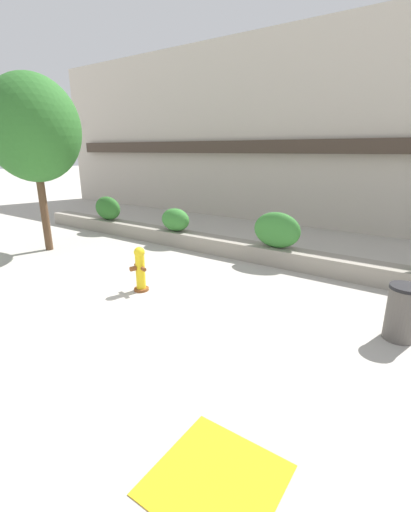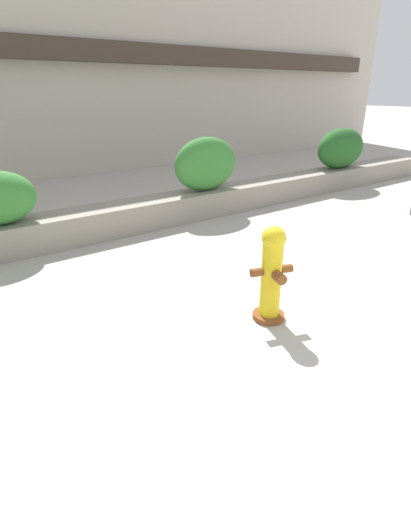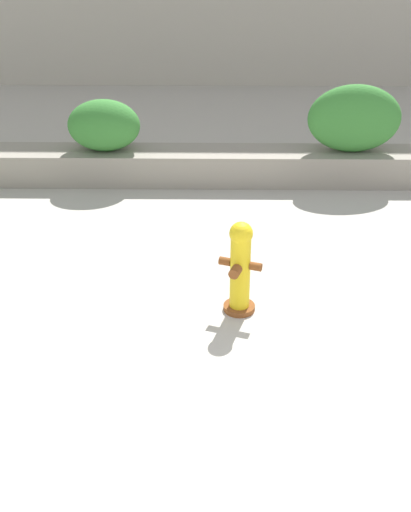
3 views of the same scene
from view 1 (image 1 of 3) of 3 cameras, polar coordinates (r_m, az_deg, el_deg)
ground_plane at (r=7.01m, az=-23.02°, el=-11.66°), size 120.00×120.00×0.00m
building_facade at (r=16.03m, az=15.83°, el=19.37°), size 30.00×1.36×8.00m
planter_wall_low at (r=10.99m, az=3.79°, el=1.50°), size 18.00×0.70×0.50m
hedge_bush_0 at (r=14.52m, az=-15.99°, el=7.66°), size 1.32×0.60×0.94m
hedge_bush_1 at (r=12.05m, az=-5.04°, el=6.05°), size 1.10×0.69×0.79m
hedge_bush_2 at (r=10.09m, az=11.80°, el=4.26°), size 1.41×0.57×1.04m
fire_hydrant at (r=8.21m, az=-10.85°, el=-2.08°), size 0.48×0.48×1.08m
street_tree at (r=12.34m, az=-26.84°, el=18.31°), size 3.04×2.74×5.44m
tactile_warning_pad at (r=4.18m, az=1.76°, el=-33.22°), size 1.26×1.26×0.01m
trash_bin at (r=6.97m, az=29.94°, el=-8.17°), size 0.55×0.55×1.01m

